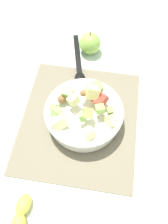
{
  "coord_description": "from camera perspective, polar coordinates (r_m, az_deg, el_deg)",
  "views": [
    {
      "loc": [
        0.34,
        0.07,
        0.66
      ],
      "look_at": [
        -0.0,
        0.01,
        0.05
      ],
      "focal_mm": 38.49,
      "sensor_mm": 36.0,
      "label": 1
    }
  ],
  "objects": [
    {
      "name": "ground_plane",
      "position": [
        0.74,
        -1.1,
        -1.98
      ],
      "size": [
        2.4,
        2.4,
        0.0
      ],
      "primitive_type": "plane",
      "color": "silver"
    },
    {
      "name": "serving_spoon",
      "position": [
        0.85,
        -1.24,
        10.64
      ],
      "size": [
        0.24,
        0.08,
        0.01
      ],
      "color": "black",
      "rests_on": "placemat"
    },
    {
      "name": "whole_apple",
      "position": [
        0.89,
        1.44,
        15.98
      ],
      "size": [
        0.08,
        0.08,
        0.09
      ],
      "color": "#8CB74C",
      "rests_on": "ground_plane"
    },
    {
      "name": "placemat",
      "position": [
        0.74,
        -1.11,
        -1.87
      ],
      "size": [
        0.4,
        0.35,
        0.01
      ],
      "primitive_type": "cube",
      "color": "#756B56",
      "rests_on": "ground_plane"
    },
    {
      "name": "salad_bowl",
      "position": [
        0.7,
        -0.03,
        -0.24
      ],
      "size": [
        0.23,
        0.23,
        0.13
      ],
      "color": "white",
      "rests_on": "placemat"
    }
  ]
}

